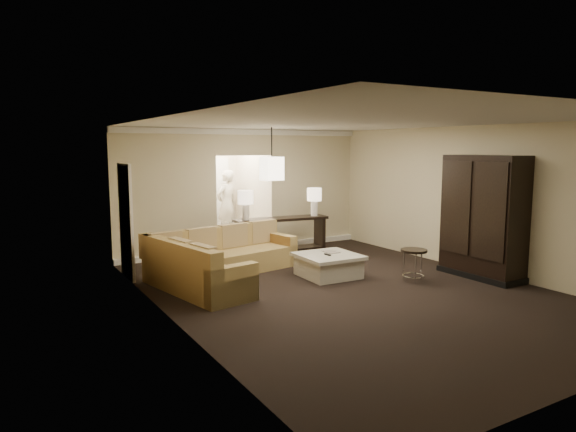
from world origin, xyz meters
TOP-DOWN VIEW (x-y plane):
  - ground at (0.00, 0.00)m, footprint 8.00×8.00m
  - wall_back at (0.00, 4.00)m, footprint 6.00×0.04m
  - wall_left at (-3.00, 0.00)m, footprint 0.04×8.00m
  - wall_right at (3.00, 0.00)m, footprint 0.04×8.00m
  - ceiling at (0.00, 0.00)m, footprint 6.00×8.00m
  - crown_molding at (0.00, 3.95)m, footprint 6.00×0.10m
  - baseboard at (0.00, 3.95)m, footprint 6.00×0.10m
  - side_door at (-2.97, 2.80)m, footprint 0.05×0.90m
  - foyer at (0.00, 5.34)m, footprint 1.44×2.02m
  - sectional_sofa at (-1.59, 1.82)m, footprint 3.07×2.77m
  - coffee_table at (0.26, 1.00)m, footprint 1.08×1.08m
  - console_table at (0.50, 3.20)m, footprint 2.19×0.72m
  - armoire at (2.69, -0.45)m, footprint 0.67×1.56m
  - drink_table at (1.37, -0.06)m, footprint 0.47×0.47m
  - table_lamp_left at (-0.33, 3.29)m, footprint 0.33×0.33m
  - table_lamp_right at (1.33, 3.11)m, footprint 0.33×0.33m
  - pendant_light at (0.00, 2.70)m, footprint 0.38×0.38m
  - person at (0.23, 5.57)m, footprint 0.85×0.71m

SIDE VIEW (x-z plane):
  - ground at x=0.00m, z-range 0.00..0.00m
  - baseboard at x=0.00m, z-range 0.00..0.12m
  - coffee_table at x=0.26m, z-range 0.00..0.44m
  - sectional_sofa at x=-1.59m, z-range -0.09..0.79m
  - drink_table at x=1.37m, z-range 0.13..0.71m
  - console_table at x=0.50m, z-range 0.08..0.91m
  - person at x=0.23m, z-range 0.00..2.01m
  - side_door at x=-2.97m, z-range 0.00..2.10m
  - armoire at x=2.69m, z-range -0.05..2.20m
  - table_lamp_left at x=-0.33m, z-range 0.94..1.57m
  - table_lamp_right at x=1.33m, z-range 0.94..1.57m
  - foyer at x=0.00m, z-range -0.10..2.70m
  - wall_back at x=0.00m, z-range 0.00..2.80m
  - wall_left at x=-3.00m, z-range 0.00..2.80m
  - wall_right at x=3.00m, z-range 0.00..2.80m
  - pendant_light at x=0.00m, z-range 1.41..2.50m
  - crown_molding at x=0.00m, z-range 2.67..2.79m
  - ceiling at x=0.00m, z-range 2.79..2.81m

